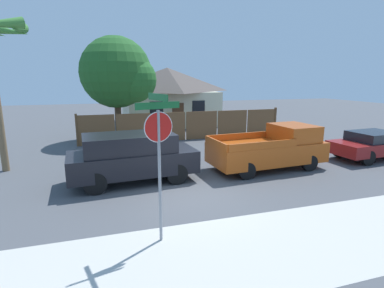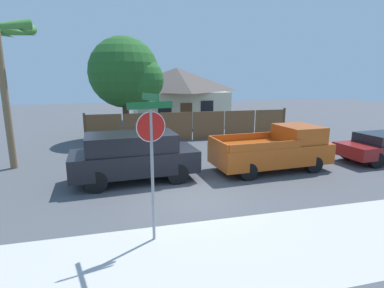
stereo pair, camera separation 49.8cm
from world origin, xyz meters
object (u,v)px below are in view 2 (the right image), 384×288
at_px(orange_pickup, 275,149).
at_px(stop_sign, 151,143).
at_px(oak_tree, 128,74).
at_px(house, 177,95).
at_px(red_suv, 134,155).

height_order(orange_pickup, stop_sign, stop_sign).
distance_m(oak_tree, orange_pickup, 10.45).
bearing_deg(house, oak_tree, -124.69).
xyz_separation_m(oak_tree, red_suv, (-0.24, -8.24, -3.07)).
distance_m(red_suv, orange_pickup, 5.86).
relative_size(house, red_suv, 1.66).
xyz_separation_m(house, stop_sign, (-4.39, -18.92, -0.06)).
bearing_deg(red_suv, house, 68.64).
bearing_deg(house, red_suv, -107.50).
relative_size(house, oak_tree, 1.24).
height_order(red_suv, stop_sign, stop_sign).
distance_m(oak_tree, red_suv, 8.79).
height_order(oak_tree, red_suv, oak_tree).
distance_m(house, oak_tree, 7.79).
distance_m(house, stop_sign, 19.42).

